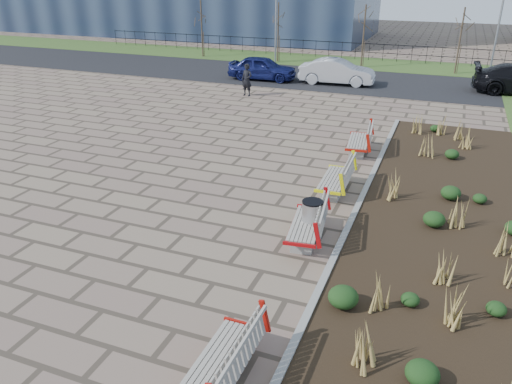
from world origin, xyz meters
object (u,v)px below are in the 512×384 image
at_px(lamp_east, 498,26).
at_px(lamp_west, 276,18).
at_px(bench_d, 358,139).
at_px(litter_bin, 312,219).
at_px(bench_c, 335,177).
at_px(pedestrian, 247,80).
at_px(bench_b, 306,222).
at_px(car_blue, 262,68).
at_px(bench_a, 219,358).
at_px(car_silver, 337,72).

bearing_deg(lamp_east, lamp_west, 180.00).
relative_size(bench_d, litter_bin, 2.14).
bearing_deg(bench_c, pedestrian, 122.78).
distance_m(litter_bin, pedestrian, 15.31).
relative_size(bench_c, litter_bin, 2.14).
height_order(bench_b, car_blue, car_blue).
bearing_deg(bench_d, bench_a, -96.11).
xyz_separation_m(pedestrian, lamp_east, (12.19, 9.76, 2.20)).
bearing_deg(bench_c, lamp_west, 112.37).
relative_size(bench_b, litter_bin, 2.14).
bearing_deg(lamp_west, car_silver, -43.01).
xyz_separation_m(bench_c, car_silver, (-3.38, 15.03, 0.23)).
distance_m(bench_c, lamp_east, 21.03).
relative_size(litter_bin, car_silver, 0.23).
distance_m(bench_d, car_silver, 11.70).
relative_size(bench_a, lamp_west, 0.35).
xyz_separation_m(litter_bin, car_blue, (-7.95, 17.53, 0.22)).
height_order(car_blue, lamp_west, lamp_west).
distance_m(bench_b, litter_bin, 0.22).
bearing_deg(bench_d, car_silver, 100.68).
distance_m(bench_a, car_silver, 23.51).
height_order(pedestrian, lamp_east, lamp_east).
distance_m(bench_a, bench_d, 12.07).
bearing_deg(lamp_east, bench_c, -103.85).
distance_m(car_blue, car_silver, 4.49).
bearing_deg(litter_bin, car_blue, 114.38).
xyz_separation_m(bench_b, car_silver, (-3.38, 18.16, 0.23)).
bearing_deg(car_silver, bench_b, -173.03).
distance_m(car_blue, lamp_east, 14.24).
xyz_separation_m(car_blue, lamp_east, (12.85, 5.68, 2.33)).
bearing_deg(pedestrian, bench_b, -51.54).
height_order(bench_b, bench_c, same).
xyz_separation_m(bench_a, bench_d, (0.00, 12.07, 0.00)).
xyz_separation_m(bench_d, car_blue, (-7.85, 10.76, 0.21)).
bearing_deg(pedestrian, car_blue, 109.89).
bearing_deg(pedestrian, lamp_east, 49.37).
xyz_separation_m(pedestrian, lamp_west, (-1.81, 9.76, 2.20)).
bearing_deg(bench_b, car_blue, 106.38).
bearing_deg(litter_bin, bench_a, -91.09).
relative_size(bench_c, bench_d, 1.00).
bearing_deg(bench_b, bench_d, 82.50).
height_order(pedestrian, lamp_west, lamp_west).
bearing_deg(bench_b, bench_a, -97.50).
xyz_separation_m(bench_a, car_silver, (-3.38, 23.27, 0.23)).
distance_m(litter_bin, car_silver, 18.30).
xyz_separation_m(bench_a, lamp_west, (-9.00, 28.51, 2.54)).
xyz_separation_m(pedestrian, car_silver, (3.81, 4.51, -0.11)).
relative_size(bench_b, lamp_east, 0.35).
bearing_deg(car_silver, bench_d, -166.77).
bearing_deg(car_silver, litter_bin, -172.61).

